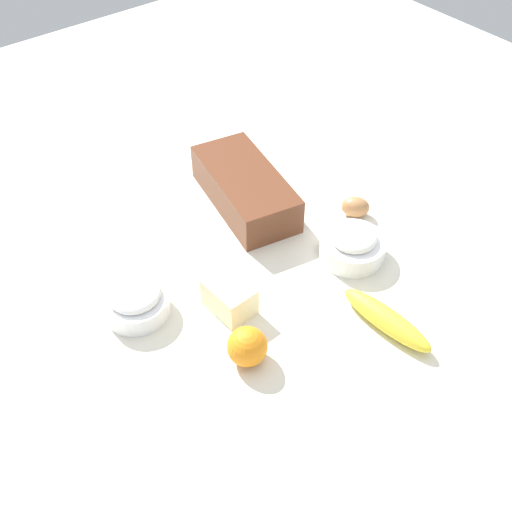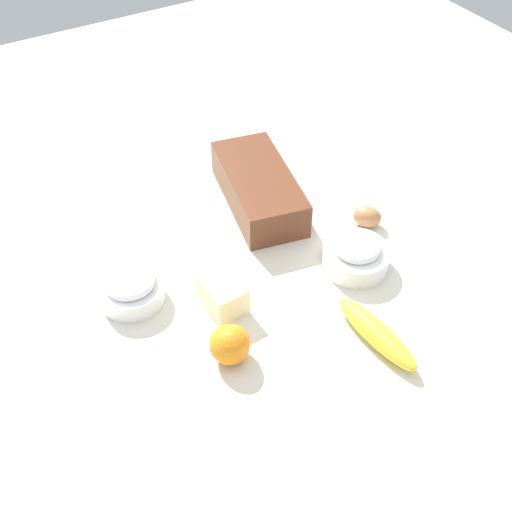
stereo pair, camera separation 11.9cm
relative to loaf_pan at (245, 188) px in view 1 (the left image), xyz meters
name	(u,v)px [view 1 (the left image)]	position (x,y,z in m)	size (l,w,h in m)	color
ground_plane	(256,274)	(0.18, -0.11, -0.05)	(2.40, 2.40, 0.02)	silver
loaf_pan	(245,188)	(0.00, 0.00, 0.00)	(0.30, 0.18, 0.08)	brown
flour_bowl	(353,245)	(0.26, 0.06, -0.01)	(0.13, 0.13, 0.07)	white
sugar_bowl	(135,301)	(0.12, -0.34, -0.01)	(0.12, 0.12, 0.06)	white
banana	(386,320)	(0.43, -0.01, -0.02)	(0.19, 0.04, 0.04)	yellow
orange_fruit	(247,346)	(0.33, -0.25, -0.01)	(0.07, 0.07, 0.07)	orange
butter_block	(229,297)	(0.22, -0.20, -0.01)	(0.09, 0.06, 0.06)	#F4EDB2
egg_near_butter	(356,207)	(0.18, 0.16, -0.02)	(0.04, 0.04, 0.06)	#B27849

